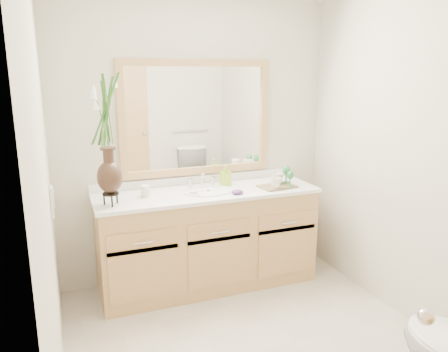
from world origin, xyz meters
name	(u,v)px	position (x,y,z in m)	size (l,w,h in m)	color
floor	(259,351)	(0.00, 0.00, 0.00)	(2.60, 2.60, 0.00)	beige
wall_back	(196,142)	(0.00, 1.30, 1.20)	(2.40, 0.02, 2.40)	beige
wall_front	(441,258)	(0.00, -1.30, 1.20)	(2.40, 0.02, 2.40)	beige
wall_left	(45,193)	(-1.20, 0.00, 1.20)	(0.02, 2.60, 2.40)	beige
wall_right	(419,159)	(1.20, 0.00, 1.20)	(0.02, 2.60, 2.40)	beige
vanity	(208,240)	(0.00, 1.01, 0.40)	(1.80, 0.55, 0.80)	tan
counter	(207,193)	(0.00, 1.01, 0.82)	(1.84, 0.57, 0.03)	white
sink	(208,198)	(0.00, 1.00, 0.78)	(0.38, 0.34, 0.23)	white
mirror	(197,118)	(0.00, 1.28, 1.41)	(1.32, 0.04, 0.97)	white
switch_plate	(52,196)	(-1.19, 0.76, 0.98)	(0.02, 0.12, 0.12)	white
door	(357,330)	(-0.30, -1.29, 1.00)	(0.80, 0.03, 2.00)	tan
flower_vase	(106,123)	(-0.79, 0.90, 1.43)	(0.22, 0.22, 0.89)	black
tumbler	(145,191)	(-0.51, 1.03, 0.88)	(0.07, 0.07, 0.09)	silver
soap_dish	(193,193)	(-0.14, 0.95, 0.84)	(0.10, 0.10, 0.03)	silver
soap_bottle	(225,176)	(0.21, 1.14, 0.91)	(0.07, 0.08, 0.16)	#98CD30
purple_dish	(238,192)	(0.19, 0.84, 0.85)	(0.10, 0.08, 0.03)	#4D2267
tray	(277,186)	(0.59, 0.92, 0.84)	(0.30, 0.20, 0.02)	brown
mug_left	(275,183)	(0.54, 0.85, 0.89)	(0.09, 0.09, 0.09)	silver
mug_right	(278,178)	(0.62, 0.96, 0.90)	(0.10, 0.10, 0.10)	silver
goblet_front	(290,176)	(0.68, 0.86, 0.93)	(0.06, 0.06, 0.13)	#297D38
goblet_back	(286,171)	(0.71, 0.98, 0.95)	(0.07, 0.07, 0.15)	#297D38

